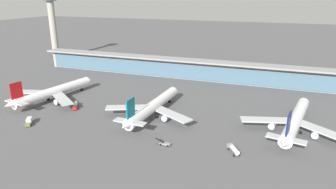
{
  "coord_description": "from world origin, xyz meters",
  "views": [
    {
      "loc": [
        55.77,
        -135.57,
        62.03
      ],
      "look_at": [
        0.0,
        15.54,
        7.87
      ],
      "focal_mm": 32.05,
      "sensor_mm": 36.0,
      "label": 1
    }
  ],
  "objects_px": {
    "airliner_left_stand": "(53,92)",
    "safety_cone_delta": "(7,108)",
    "airliner_right_stand": "(295,121)",
    "safety_cone_alpha": "(9,111)",
    "service_truck_under_wing_grey": "(165,144)",
    "airliner_centre_stand": "(153,107)",
    "service_truck_mid_apron_grey": "(234,149)",
    "safety_cone_charlie": "(22,111)",
    "service_truck_by_tail_olive": "(29,121)",
    "service_truck_near_nose_red": "(75,105)",
    "safety_cone_bravo": "(45,117)",
    "control_tower": "(52,21)"
  },
  "relations": [
    {
      "from": "service_truck_mid_apron_grey",
      "to": "service_truck_by_tail_olive",
      "type": "relative_size",
      "value": 1.16
    },
    {
      "from": "airliner_left_stand",
      "to": "airliner_right_stand",
      "type": "distance_m",
      "value": 137.23
    },
    {
      "from": "airliner_left_stand",
      "to": "safety_cone_alpha",
      "type": "height_order",
      "value": "airliner_left_stand"
    },
    {
      "from": "control_tower",
      "to": "service_truck_mid_apron_grey",
      "type": "bearing_deg",
      "value": -33.24
    },
    {
      "from": "airliner_left_stand",
      "to": "safety_cone_alpha",
      "type": "distance_m",
      "value": 26.45
    },
    {
      "from": "airliner_right_stand",
      "to": "safety_cone_bravo",
      "type": "height_order",
      "value": "airliner_right_stand"
    },
    {
      "from": "service_truck_near_nose_red",
      "to": "safety_cone_bravo",
      "type": "bearing_deg",
      "value": -110.77
    },
    {
      "from": "service_truck_near_nose_red",
      "to": "service_truck_by_tail_olive",
      "type": "bearing_deg",
      "value": -105.78
    },
    {
      "from": "airliner_centre_stand",
      "to": "airliner_right_stand",
      "type": "relative_size",
      "value": 1.0
    },
    {
      "from": "service_truck_mid_apron_grey",
      "to": "safety_cone_alpha",
      "type": "bearing_deg",
      "value": 178.58
    },
    {
      "from": "airliner_right_stand",
      "to": "safety_cone_alpha",
      "type": "relative_size",
      "value": 91.49
    },
    {
      "from": "safety_cone_charlie",
      "to": "safety_cone_delta",
      "type": "xyz_separation_m",
      "value": [
        -10.86,
        -0.22,
        0.0
      ]
    },
    {
      "from": "service_truck_near_nose_red",
      "to": "safety_cone_charlie",
      "type": "height_order",
      "value": "service_truck_near_nose_red"
    },
    {
      "from": "safety_cone_alpha",
      "to": "safety_cone_bravo",
      "type": "height_order",
      "value": "same"
    },
    {
      "from": "safety_cone_charlie",
      "to": "safety_cone_delta",
      "type": "relative_size",
      "value": 1.0
    },
    {
      "from": "service_truck_mid_apron_grey",
      "to": "safety_cone_alpha",
      "type": "distance_m",
      "value": 124.67
    },
    {
      "from": "control_tower",
      "to": "safety_cone_charlie",
      "type": "distance_m",
      "value": 149.57
    },
    {
      "from": "airliner_right_stand",
      "to": "safety_cone_alpha",
      "type": "xyz_separation_m",
      "value": [
        -148.53,
        -27.69,
        -5.07
      ]
    },
    {
      "from": "airliner_left_stand",
      "to": "safety_cone_delta",
      "type": "relative_size",
      "value": 91.45
    },
    {
      "from": "service_truck_near_nose_red",
      "to": "safety_cone_alpha",
      "type": "xyz_separation_m",
      "value": [
        -31.9,
        -17.04,
        -1.39
      ]
    },
    {
      "from": "service_truck_mid_apron_grey",
      "to": "safety_cone_charlie",
      "type": "distance_m",
      "value": 117.53
    },
    {
      "from": "control_tower",
      "to": "safety_cone_delta",
      "type": "relative_size",
      "value": 97.76
    },
    {
      "from": "service_truck_under_wing_grey",
      "to": "service_truck_near_nose_red",
      "type": "bearing_deg",
      "value": 159.47
    },
    {
      "from": "airliner_centre_stand",
      "to": "safety_cone_bravo",
      "type": "relative_size",
      "value": 91.86
    },
    {
      "from": "service_truck_near_nose_red",
      "to": "safety_cone_delta",
      "type": "height_order",
      "value": "service_truck_near_nose_red"
    },
    {
      "from": "safety_cone_delta",
      "to": "airliner_left_stand",
      "type": "bearing_deg",
      "value": 54.3
    },
    {
      "from": "service_truck_by_tail_olive",
      "to": "control_tower",
      "type": "height_order",
      "value": "control_tower"
    },
    {
      "from": "service_truck_mid_apron_grey",
      "to": "safety_cone_bravo",
      "type": "height_order",
      "value": "service_truck_mid_apron_grey"
    },
    {
      "from": "airliner_centre_stand",
      "to": "safety_cone_charlie",
      "type": "relative_size",
      "value": 91.86
    },
    {
      "from": "airliner_right_stand",
      "to": "service_truck_under_wing_grey",
      "type": "height_order",
      "value": "airliner_right_stand"
    },
    {
      "from": "airliner_right_stand",
      "to": "airliner_left_stand",
      "type": "bearing_deg",
      "value": -178.18
    },
    {
      "from": "airliner_right_stand",
      "to": "service_truck_mid_apron_grey",
      "type": "height_order",
      "value": "airliner_right_stand"
    },
    {
      "from": "service_truck_mid_apron_grey",
      "to": "safety_cone_charlie",
      "type": "bearing_deg",
      "value": 177.18
    },
    {
      "from": "safety_cone_alpha",
      "to": "safety_cone_delta",
      "type": "xyz_separation_m",
      "value": [
        -3.62,
        2.47,
        0.0
      ]
    },
    {
      "from": "airliner_left_stand",
      "to": "safety_cone_bravo",
      "type": "distance_m",
      "value": 27.92
    },
    {
      "from": "airliner_right_stand",
      "to": "safety_cone_charlie",
      "type": "relative_size",
      "value": 91.49
    },
    {
      "from": "control_tower",
      "to": "safety_cone_alpha",
      "type": "xyz_separation_m",
      "value": [
        70.65,
        -124.89,
        -37.05
      ]
    },
    {
      "from": "airliner_right_stand",
      "to": "service_truck_under_wing_grey",
      "type": "distance_m",
      "value": 63.29
    },
    {
      "from": "safety_cone_bravo",
      "to": "safety_cone_delta",
      "type": "bearing_deg",
      "value": 174.5
    },
    {
      "from": "control_tower",
      "to": "safety_cone_delta",
      "type": "bearing_deg",
      "value": -61.3
    },
    {
      "from": "service_truck_under_wing_grey",
      "to": "control_tower",
      "type": "xyz_separation_m",
      "value": [
        -166.33,
        131.73,
        36.56
      ]
    },
    {
      "from": "airliner_left_stand",
      "to": "service_truck_under_wing_grey",
      "type": "height_order",
      "value": "airliner_left_stand"
    },
    {
      "from": "service_truck_by_tail_olive",
      "to": "safety_cone_delta",
      "type": "relative_size",
      "value": 10.51
    },
    {
      "from": "service_truck_by_tail_olive",
      "to": "safety_cone_delta",
      "type": "distance_m",
      "value": 30.55
    },
    {
      "from": "safety_cone_bravo",
      "to": "service_truck_by_tail_olive",
      "type": "bearing_deg",
      "value": -96.12
    },
    {
      "from": "airliner_centre_stand",
      "to": "service_truck_under_wing_grey",
      "type": "height_order",
      "value": "airliner_centre_stand"
    },
    {
      "from": "service_truck_by_tail_olive",
      "to": "service_truck_under_wing_grey",
      "type": "bearing_deg",
      "value": 2.43
    },
    {
      "from": "service_truck_by_tail_olive",
      "to": "safety_cone_alpha",
      "type": "distance_m",
      "value": 26.26
    },
    {
      "from": "safety_cone_charlie",
      "to": "service_truck_under_wing_grey",
      "type": "bearing_deg",
      "value": -6.16
    },
    {
      "from": "service_truck_mid_apron_grey",
      "to": "safety_cone_delta",
      "type": "height_order",
      "value": "service_truck_mid_apron_grey"
    }
  ]
}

